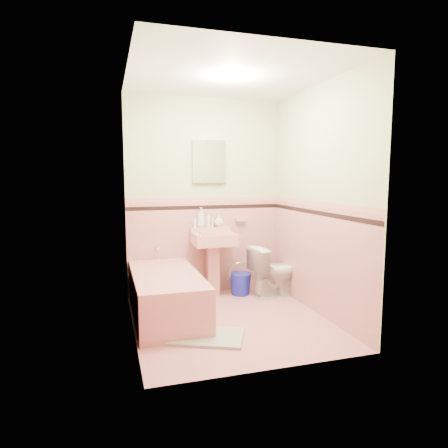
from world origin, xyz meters
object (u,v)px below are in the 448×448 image
object	(u,v)px
bathtub	(166,296)
soap_bottle_mid	(209,220)
bucket	(240,284)
shoe	(207,328)
medicine_cabinet	(209,162)
sink	(214,265)
soap_bottle_left	(201,217)
toilet	(274,271)
soap_bottle_right	(219,220)

from	to	relation	value
bathtub	soap_bottle_mid	xyz separation A→B (m)	(0.67, 0.71, 0.74)
bucket	shoe	distance (m)	1.32
bucket	shoe	bearing A→B (deg)	-123.03
medicine_cabinet	bucket	size ratio (longest dim) A/B	1.92
sink	soap_bottle_left	xyz separation A→B (m)	(-0.12, 0.18, 0.59)
sink	toilet	size ratio (longest dim) A/B	1.26
medicine_cabinet	soap_bottle_left	size ratio (longest dim) A/B	2.11
soap_bottle_left	bucket	world-z (taller)	soap_bottle_left
soap_bottle_right	shoe	size ratio (longest dim) A/B	1.08
bathtub	toilet	xyz separation A→B (m)	(1.42, 0.34, 0.10)
sink	bathtub	bearing A→B (deg)	-142.07
soap_bottle_right	bucket	distance (m)	0.86
bathtub	soap_bottle_left	size ratio (longest dim) A/B	5.87
soap_bottle_mid	shoe	size ratio (longest dim) A/B	1.27
soap_bottle_right	bucket	xyz separation A→B (m)	(0.23, -0.20, -0.81)
bucket	bathtub	bearing A→B (deg)	-153.45
soap_bottle_mid	soap_bottle_left	bearing A→B (deg)	180.00
soap_bottle_right	toilet	bearing A→B (deg)	-30.58
soap_bottle_right	bathtub	bearing A→B (deg)	-138.33
sink	soap_bottle_mid	world-z (taller)	soap_bottle_mid
toilet	soap_bottle_right	bearing A→B (deg)	48.82
medicine_cabinet	bathtub	bearing A→B (deg)	-132.58
soap_bottle_mid	soap_bottle_right	bearing A→B (deg)	0.00
soap_bottle_right	sink	bearing A→B (deg)	-123.20
shoe	medicine_cabinet	bearing A→B (deg)	61.92
soap_bottle_left	toilet	bearing A→B (deg)	-23.19
sink	soap_bottle_right	world-z (taller)	soap_bottle_right
medicine_cabinet	soap_bottle_mid	size ratio (longest dim) A/B	2.91
soap_bottle_right	bucket	world-z (taller)	soap_bottle_right
soap_bottle_left	soap_bottle_right	world-z (taller)	soap_bottle_left
bathtub	medicine_cabinet	distance (m)	1.78
toilet	shoe	distance (m)	1.48
soap_bottle_right	shoe	distance (m)	1.65
sink	shoe	bearing A→B (deg)	-108.30
soap_bottle_left	shoe	xyz separation A→B (m)	(-0.25, -1.30, -0.94)
bucket	shoe	size ratio (longest dim) A/B	1.93
bathtub	shoe	size ratio (longest dim) A/B	10.28
medicine_cabinet	toilet	bearing A→B (deg)	-28.27
medicine_cabinet	toilet	world-z (taller)	medicine_cabinet
bathtub	bucket	xyz separation A→B (m)	(1.03, 0.51, -0.08)
soap_bottle_left	soap_bottle_right	xyz separation A→B (m)	(0.24, 0.00, -0.05)
bathtub	toilet	world-z (taller)	toilet
soap_bottle_mid	soap_bottle_right	distance (m)	0.13
toilet	bathtub	bearing A→B (deg)	92.80
medicine_cabinet	soap_bottle_right	world-z (taller)	medicine_cabinet
soap_bottle_right	shoe	bearing A→B (deg)	-110.58
bathtub	soap_bottle_left	distance (m)	1.19
soap_bottle_left	bathtub	bearing A→B (deg)	-128.26
bathtub	bucket	distance (m)	1.15
soap_bottle_left	soap_bottle_mid	distance (m)	0.11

